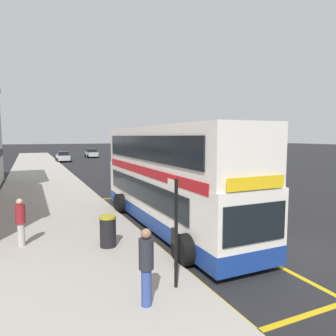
{
  "coord_description": "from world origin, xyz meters",
  "views": [
    {
      "loc": [
        -8.02,
        -7.61,
        3.98
      ],
      "look_at": [
        -1.71,
        6.32,
        2.4
      ],
      "focal_mm": 32.91,
      "sensor_mm": 36.0,
      "label": 1
    }
  ],
  "objects": [
    {
      "name": "double_decker_bus",
      "position": [
        -2.46,
        4.59,
        2.06
      ],
      "size": [
        3.14,
        11.44,
        4.4
      ],
      "color": "white",
      "rests_on": "ground"
    },
    {
      "name": "pavement_near",
      "position": [
        -7.0,
        32.0,
        0.07
      ],
      "size": [
        6.0,
        76.0,
        0.14
      ],
      "primitive_type": "cube",
      "color": "#A39E93",
      "rests_on": "ground"
    },
    {
      "name": "bus_bay_markings",
      "position": [
        -2.55,
        4.33,
        0.01
      ],
      "size": [
        2.91,
        14.78,
        0.01
      ],
      "color": "gold",
      "rests_on": "ground"
    },
    {
      "name": "bus_stop_sign",
      "position": [
        -4.73,
        -0.77,
        1.8
      ],
      "size": [
        0.09,
        0.51,
        2.86
      ],
      "color": "black",
      "rests_on": "pavement_near"
    },
    {
      "name": "parked_car_silver_far",
      "position": [
        2.68,
        50.88,
        0.8
      ],
      "size": [
        2.09,
        4.2,
        1.62
      ],
      "rotation": [
        0.0,
        0.0,
        3.15
      ],
      "color": "#B2B5BA",
      "rests_on": "ground"
    },
    {
      "name": "pedestrian_waiting_near_sign",
      "position": [
        -5.72,
        -1.35,
        1.12
      ],
      "size": [
        0.34,
        0.34,
        1.8
      ],
      "color": "#33478C",
      "rests_on": "pavement_near"
    },
    {
      "name": "litter_bin",
      "position": [
        -5.62,
        2.76,
        0.69
      ],
      "size": [
        0.59,
        0.59,
        1.09
      ],
      "color": "black",
      "rests_on": "pavement_near"
    },
    {
      "name": "parked_car_silver_kerbside",
      "position": [
        -3.2,
        42.97,
        0.8
      ],
      "size": [
        2.09,
        4.2,
        1.62
      ],
      "rotation": [
        0.0,
        0.0,
        -0.04
      ],
      "color": "#B2B5BA",
      "rests_on": "ground"
    },
    {
      "name": "ground_plane",
      "position": [
        0.0,
        32.0,
        0.0
      ],
      "size": [
        260.0,
        260.0,
        0.0
      ],
      "primitive_type": "plane",
      "color": "black"
    },
    {
      "name": "pedestrian_further_back",
      "position": [
        -8.39,
        4.06,
        1.06
      ],
      "size": [
        0.34,
        0.34,
        1.69
      ],
      "color": "#B7B2AD",
      "rests_on": "pavement_near"
    }
  ]
}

